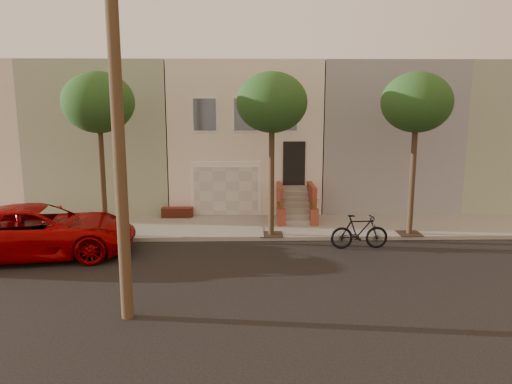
{
  "coord_description": "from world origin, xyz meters",
  "views": [
    {
      "loc": [
        -0.03,
        -14.84,
        5.41
      ],
      "look_at": [
        0.38,
        3.0,
        2.03
      ],
      "focal_mm": 34.44,
      "sensor_mm": 36.0,
      "label": 1
    }
  ],
  "objects": [
    {
      "name": "motorcycle",
      "position": [
        4.16,
        2.45,
        0.64
      ],
      "size": [
        2.15,
        0.69,
        1.28
      ],
      "primitive_type": "imported",
      "rotation": [
        0.0,
        0.0,
        1.61
      ],
      "color": "black",
      "rests_on": "ground"
    },
    {
      "name": "sidewalk",
      "position": [
        0.0,
        5.35,
        0.07
      ],
      "size": [
        40.0,
        3.7,
        0.15
      ],
      "primitive_type": "cube",
      "color": "gray",
      "rests_on": "ground"
    },
    {
      "name": "tree_mid",
      "position": [
        1.0,
        3.9,
        5.26
      ],
      "size": [
        2.7,
        2.57,
        6.3
      ],
      "color": "#2D2116",
      "rests_on": "sidewalk"
    },
    {
      "name": "ground",
      "position": [
        0.0,
        0.0,
        0.0
      ],
      "size": [
        90.0,
        90.0,
        0.0
      ],
      "primitive_type": "plane",
      "color": "black",
      "rests_on": "ground"
    },
    {
      "name": "tree_left",
      "position": [
        -5.5,
        3.9,
        5.26
      ],
      "size": [
        2.7,
        2.57,
        6.3
      ],
      "color": "#2D2116",
      "rests_on": "sidewalk"
    },
    {
      "name": "house_row",
      "position": [
        0.0,
        11.19,
        3.64
      ],
      "size": [
        33.1,
        11.7,
        7.0
      ],
      "color": "silver",
      "rests_on": "sidewalk"
    },
    {
      "name": "pickup_truck",
      "position": [
        -7.19,
        1.83,
        0.91
      ],
      "size": [
        6.92,
        4.02,
        1.81
      ],
      "primitive_type": "imported",
      "rotation": [
        0.0,
        0.0,
        1.73
      ],
      "color": "#9C0002",
      "rests_on": "ground"
    },
    {
      "name": "tree_right",
      "position": [
        6.5,
        3.9,
        5.26
      ],
      "size": [
        2.7,
        2.57,
        6.3
      ],
      "color": "#2D2116",
      "rests_on": "sidewalk"
    }
  ]
}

